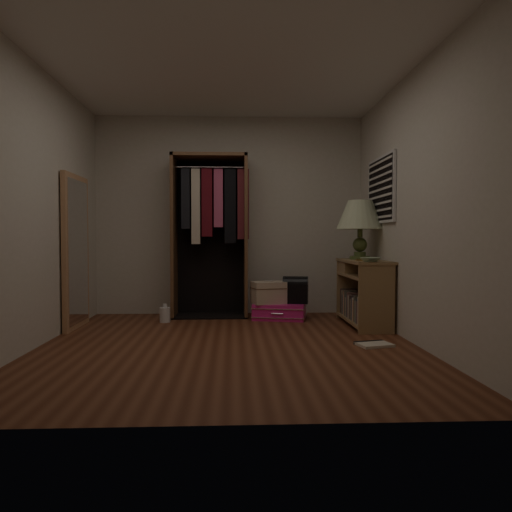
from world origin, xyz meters
The scene contains 13 objects.
ground centered at (0.00, 0.00, 0.00)m, with size 4.00×4.00×0.00m, color #592B19.
room_walls centered at (0.08, 0.04, 1.50)m, with size 3.52×4.02×2.60m.
console_bookshelf centered at (1.54, 1.05, 0.39)m, with size 0.42×1.12×0.75m.
open_wardrobe centered at (-0.22, 1.77, 1.22)m, with size 0.97×0.50×2.05m.
floor_mirror centered at (-1.70, 1.00, 0.85)m, with size 0.06×0.80×1.70m.
pink_suitcase centered at (0.62, 1.50, 0.10)m, with size 0.72×0.59×0.20m.
train_case centered at (0.48, 1.48, 0.33)m, with size 0.45×0.36×0.29m.
black_bag centered at (0.82, 1.50, 0.37)m, with size 0.34×0.25×0.33m.
table_lamp centered at (1.54, 1.19, 1.26)m, with size 0.65×0.65×0.69m.
brass_tray centered at (1.54, 0.89, 0.76)m, with size 0.28×0.28×0.01m.
ceramic_bowl centered at (1.49, 0.57, 0.77)m, with size 0.19×0.19×0.05m, color #A5C5A4.
white_jug centered at (-0.77, 1.32, 0.09)m, with size 0.15×0.15×0.22m.
floor_book centered at (1.35, -0.07, 0.01)m, with size 0.35×0.31×0.03m.
Camera 1 is at (0.04, -4.62, 0.99)m, focal length 35.00 mm.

